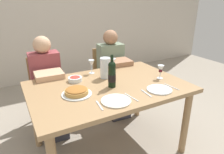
{
  "coord_description": "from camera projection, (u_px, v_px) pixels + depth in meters",
  "views": [
    {
      "loc": [
        -0.84,
        -1.62,
        1.55
      ],
      "look_at": [
        0.03,
        -0.01,
        0.84
      ],
      "focal_mm": 32.62,
      "sensor_mm": 36.0,
      "label": 1
    }
  ],
  "objects": [
    {
      "name": "ground_plane",
      "position": [
        109.0,
        148.0,
        2.26
      ],
      "size": [
        8.0,
        8.0,
        0.0
      ],
      "primitive_type": "plane",
      "color": "gray"
    },
    {
      "name": "back_wall",
      "position": [
        47.0,
        7.0,
        3.75
      ],
      "size": [
        8.0,
        0.1,
        2.8
      ],
      "primitive_type": "cube",
      "color": "beige",
      "rests_on": "ground"
    },
    {
      "name": "dining_table",
      "position": [
        108.0,
        94.0,
        2.02
      ],
      "size": [
        1.5,
        1.0,
        0.76
      ],
      "color": "#9E7A51",
      "rests_on": "ground"
    },
    {
      "name": "wine_bottle",
      "position": [
        112.0,
        74.0,
        1.9
      ],
      "size": [
        0.07,
        0.07,
        0.31
      ],
      "color": "black",
      "rests_on": "dining_table"
    },
    {
      "name": "water_pitcher",
      "position": [
        105.0,
        69.0,
        2.14
      ],
      "size": [
        0.16,
        0.11,
        0.22
      ],
      "color": "silver",
      "rests_on": "dining_table"
    },
    {
      "name": "baked_tart",
      "position": [
        77.0,
        92.0,
        1.78
      ],
      "size": [
        0.27,
        0.27,
        0.06
      ],
      "color": "silver",
      "rests_on": "dining_table"
    },
    {
      "name": "salad_bowl",
      "position": [
        75.0,
        79.0,
        2.07
      ],
      "size": [
        0.14,
        0.14,
        0.05
      ],
      "color": "silver",
      "rests_on": "dining_table"
    },
    {
      "name": "wine_glass_left_diner",
      "position": [
        113.0,
        62.0,
        2.36
      ],
      "size": [
        0.07,
        0.07,
        0.14
      ],
      "color": "silver",
      "rests_on": "dining_table"
    },
    {
      "name": "wine_glass_right_diner",
      "position": [
        91.0,
        64.0,
        2.26
      ],
      "size": [
        0.07,
        0.07,
        0.16
      ],
      "color": "silver",
      "rests_on": "dining_table"
    },
    {
      "name": "wine_glass_centre",
      "position": [
        161.0,
        69.0,
        2.12
      ],
      "size": [
        0.07,
        0.07,
        0.14
      ],
      "color": "silver",
      "rests_on": "dining_table"
    },
    {
      "name": "dinner_plate_left_setting",
      "position": [
        159.0,
        90.0,
        1.87
      ],
      "size": [
        0.23,
        0.23,
        0.01
      ],
      "primitive_type": "cylinder",
      "color": "silver",
      "rests_on": "dining_table"
    },
    {
      "name": "dinner_plate_right_setting",
      "position": [
        116.0,
        101.0,
        1.67
      ],
      "size": [
        0.25,
        0.25,
        0.01
      ],
      "primitive_type": "cylinder",
      "color": "silver",
      "rests_on": "dining_table"
    },
    {
      "name": "fork_left_setting",
      "position": [
        146.0,
        93.0,
        1.81
      ],
      "size": [
        0.02,
        0.16,
        0.0
      ],
      "primitive_type": "cube",
      "rotation": [
        0.0,
        0.0,
        1.51
      ],
      "color": "silver",
      "rests_on": "dining_table"
    },
    {
      "name": "knife_left_setting",
      "position": [
        171.0,
        87.0,
        1.94
      ],
      "size": [
        0.03,
        0.18,
        0.0
      ],
      "primitive_type": "cube",
      "rotation": [
        0.0,
        0.0,
        1.68
      ],
      "color": "silver",
      "rests_on": "dining_table"
    },
    {
      "name": "knife_right_setting",
      "position": [
        131.0,
        97.0,
        1.74
      ],
      "size": [
        0.03,
        0.18,
        0.0
      ],
      "primitive_type": "cube",
      "rotation": [
        0.0,
        0.0,
        1.68
      ],
      "color": "silver",
      "rests_on": "dining_table"
    },
    {
      "name": "spoon_right_setting",
      "position": [
        100.0,
        105.0,
        1.6
      ],
      "size": [
        0.03,
        0.16,
        0.0
      ],
      "primitive_type": "cube",
      "rotation": [
        0.0,
        0.0,
        1.45
      ],
      "color": "silver",
      "rests_on": "dining_table"
    },
    {
      "name": "chair_left",
      "position": [
        46.0,
        86.0,
        2.6
      ],
      "size": [
        0.41,
        0.41,
        0.87
      ],
      "rotation": [
        0.0,
        0.0,
        3.1
      ],
      "color": "olive",
      "rests_on": "ground"
    },
    {
      "name": "diner_left",
      "position": [
        48.0,
        84.0,
        2.36
      ],
      "size": [
        0.35,
        0.51,
        1.16
      ],
      "rotation": [
        0.0,
        0.0,
        3.1
      ],
      "color": "#8E3D42",
      "rests_on": "ground"
    },
    {
      "name": "chair_right",
      "position": [
        107.0,
        74.0,
        3.04
      ],
      "size": [
        0.43,
        0.43,
        0.87
      ],
      "rotation": [
        0.0,
        0.0,
        3.06
      ],
      "color": "olive",
      "rests_on": "ground"
    },
    {
      "name": "diner_right",
      "position": [
        114.0,
        71.0,
        2.79
      ],
      "size": [
        0.36,
        0.52,
        1.16
      ],
      "rotation": [
        0.0,
        0.0,
        3.06
      ],
      "color": "gray",
      "rests_on": "ground"
    }
  ]
}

